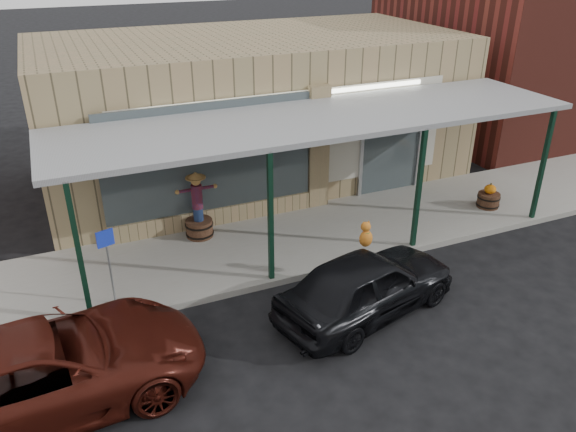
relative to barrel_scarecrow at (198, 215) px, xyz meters
name	(u,v)px	position (x,y,z in m)	size (l,w,h in m)	color
ground	(398,319)	(2.71, -4.58, -0.72)	(120.00, 120.00, 0.00)	black
sidewalk	(317,235)	(2.71, -0.98, -0.64)	(40.00, 3.20, 0.15)	gray
storefront	(252,109)	(2.71, 3.58, 1.38)	(12.00, 6.25, 4.20)	#8D7B56
awning	(321,121)	(2.71, -1.02, 2.29)	(12.00, 3.00, 3.04)	gray
block_buildings_near	(299,41)	(4.71, 4.62, 3.05)	(61.00, 8.00, 8.00)	maroon
barrel_scarecrow	(198,215)	(0.00, 0.00, 0.00)	(1.02, 0.72, 1.68)	#533521
barrel_pumpkin	(489,198)	(7.59, -1.47, -0.32)	(0.69, 0.69, 0.69)	#533521
handicap_sign	(108,257)	(-2.29, -2.05, 0.49)	(0.33, 0.12, 1.64)	gray
parked_sedan	(367,284)	(2.23, -4.12, -0.05)	(4.17, 2.52, 1.48)	black
car_maroon	(45,370)	(-3.60, -4.25, -0.02)	(2.30, 4.98, 1.38)	#44140D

